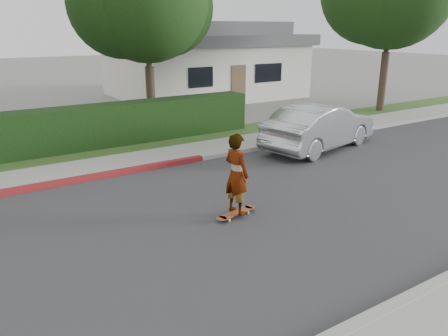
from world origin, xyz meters
The scene contains 12 objects.
ground centered at (0.00, 0.00, 0.00)m, with size 120.00×120.00×0.00m, color slate.
road centered at (0.00, 0.00, 0.01)m, with size 60.00×8.00×0.01m, color #2D2D30.
curb_near centered at (0.00, -4.10, 0.07)m, with size 60.00×0.20×0.15m, color #9E9E99.
curb_far centered at (0.00, 4.10, 0.07)m, with size 60.00×0.20×0.15m, color #9E9E99.
sidewalk_far centered at (0.00, 5.00, 0.06)m, with size 60.00×1.60×0.12m, color gray.
planting_strip centered at (0.00, 6.60, 0.05)m, with size 60.00×1.60×0.10m, color #2D4C1E.
hedge centered at (-3.00, 7.20, 0.75)m, with size 15.00×1.00×1.50m, color black.
tree_center centered at (1.49, 9.19, 4.90)m, with size 5.66×4.84×7.44m.
house centered at (8.00, 16.00, 2.10)m, with size 10.60×8.60×4.30m.
skateboard centered at (-0.48, -0.06, 0.10)m, with size 1.13×0.44×0.10m.
skateboarder centered at (-0.48, -0.06, 1.00)m, with size 0.65×0.42×1.77m, color white.
car_silver centered at (5.12, 3.14, 0.77)m, with size 1.64×4.70×1.55m, color #B1B5B8.
Camera 1 is at (-5.46, -7.36, 3.99)m, focal length 35.00 mm.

